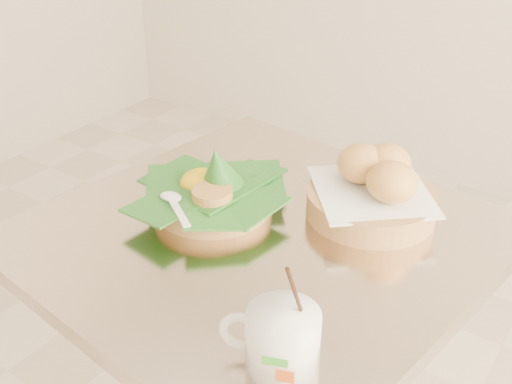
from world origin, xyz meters
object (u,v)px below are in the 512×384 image
Objects in this scene: rice_basket at (212,190)px; bread_basket at (374,190)px; cafe_table at (259,332)px; coffee_mug at (281,338)px.

bread_basket is at bearing 30.97° from rice_basket.
bread_basket is at bearing 51.46° from cafe_table.
cafe_table is 4.88× the size of coffee_mug.
rice_basket is 0.28m from bread_basket.
rice_basket is at bearing -149.03° from bread_basket.
rice_basket is at bearing 140.39° from coffee_mug.
cafe_table is at bearing -8.21° from rice_basket.
coffee_mug is at bearing -50.84° from cafe_table.
cafe_table is 0.28m from rice_basket.
coffee_mug is (0.31, -0.25, 0.01)m from rice_basket.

